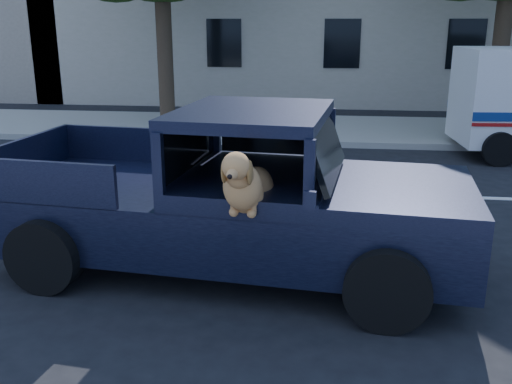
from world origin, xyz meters
The scene contains 4 objects.
ground centered at (0.00, 0.00, 0.00)m, with size 120.00×120.00×0.00m, color black.
far_sidewalk centered at (0.00, 9.20, 0.07)m, with size 60.00×4.00×0.15m, color gray.
lane_stripes centered at (2.00, 3.40, 0.01)m, with size 21.60×0.14×0.01m, color silver, non-canonical shape.
pickup_truck centered at (-0.67, 0.04, 0.67)m, with size 5.72×3.11×1.98m.
Camera 1 is at (0.50, -6.36, 2.93)m, focal length 40.00 mm.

